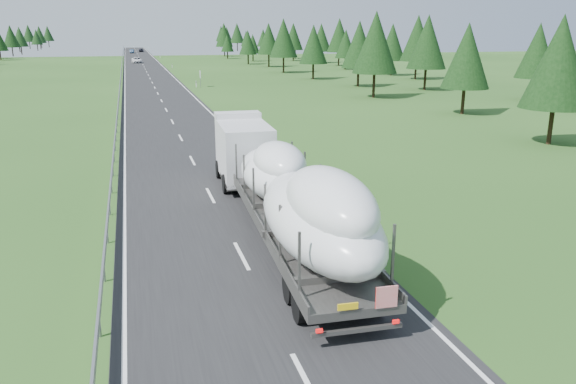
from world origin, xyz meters
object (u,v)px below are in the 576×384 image
object	(u,v)px
distant_car_dark	(141,50)
boat_truck	(285,185)
highway_sign	(200,76)
distant_car_blue	(132,51)
distant_van	(137,60)

from	to	relation	value
distant_car_dark	boat_truck	bearing A→B (deg)	-84.45
boat_truck	distant_car_dark	bearing A→B (deg)	90.08
highway_sign	distant_car_dark	distance (m)	156.69
distant_car_blue	boat_truck	bearing A→B (deg)	-90.68
distant_car_dark	distant_car_blue	world-z (taller)	distant_car_dark
highway_sign	boat_truck	distance (m)	69.53
boat_truck	distant_van	size ratio (longest dim) A/B	3.96
boat_truck	distant_car_dark	xyz separation A→B (m)	(-0.30, 225.96, -1.67)
distant_van	distant_car_blue	world-z (taller)	distant_van
highway_sign	distant_van	xyz separation A→B (m)	(-8.55, 73.82, -1.05)
distant_van	distant_car_blue	bearing A→B (deg)	86.11
highway_sign	distant_car_blue	distance (m)	144.84
distant_van	boat_truck	bearing A→B (deg)	-92.89
boat_truck	distant_car_blue	world-z (taller)	boat_truck
distant_van	distant_car_dark	size ratio (longest dim) A/B	1.25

